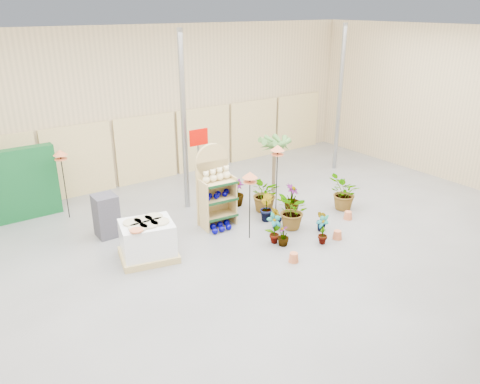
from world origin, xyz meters
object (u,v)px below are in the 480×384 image
object	(u,v)px
pallet_stack	(148,240)
bird_table_front	(250,177)
potted_plant_2	(293,211)
display_shelf	(215,188)

from	to	relation	value
pallet_stack	bird_table_front	distance (m)	2.57
potted_plant_2	bird_table_front	bearing A→B (deg)	169.15
display_shelf	bird_table_front	xyz separation A→B (m)	(0.23, -1.11, 0.57)
display_shelf	pallet_stack	xyz separation A→B (m)	(-2.06, -0.62, -0.50)
display_shelf	pallet_stack	size ratio (longest dim) A/B	1.49
pallet_stack	bird_table_front	xyz separation A→B (m)	(2.29, -0.49, 1.08)
display_shelf	bird_table_front	size ratio (longest dim) A/B	1.24
potted_plant_2	pallet_stack	bearing A→B (deg)	168.38
display_shelf	potted_plant_2	distance (m)	1.94
display_shelf	potted_plant_2	xyz separation A→B (m)	(1.35, -1.32, -0.46)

